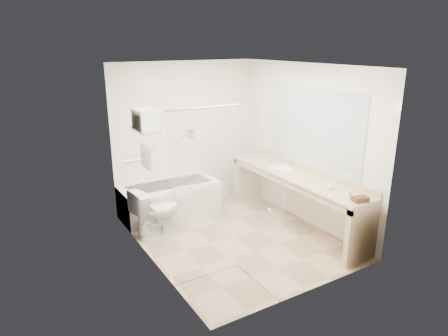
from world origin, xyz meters
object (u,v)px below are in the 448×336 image
bathtub (170,199)px  vanity_counter (296,187)px  amenity_basket (360,199)px  water_bottle_left (253,150)px  toilet (156,211)px

bathtub → vanity_counter: (1.52, -1.39, 0.36)m
amenity_basket → water_bottle_left: water_bottle_left is taller
vanity_counter → water_bottle_left: bearing=87.0°
toilet → water_bottle_left: size_ratio=3.90×
vanity_counter → water_bottle_left: (0.06, 1.25, 0.30)m
bathtub → amenity_basket: 3.10m
amenity_basket → bathtub: bearing=119.7°
bathtub → amenity_basket: amenity_basket is taller
amenity_basket → toilet: bearing=133.0°
bathtub → toilet: size_ratio=2.16×
bathtub → water_bottle_left: bearing=-5.0°
vanity_counter → bathtub: bearing=137.6°
vanity_counter → amenity_basket: vanity_counter is taller
toilet → amenity_basket: size_ratio=3.90×
bathtub → amenity_basket: size_ratio=8.41×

